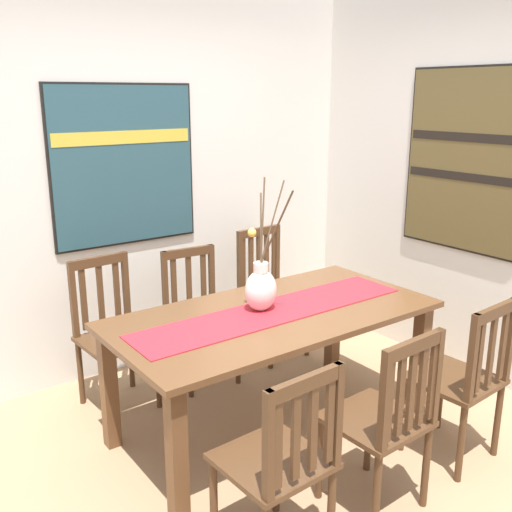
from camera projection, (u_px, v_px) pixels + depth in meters
ground_plane at (302, 488)px, 3.00m from camera, size 6.40×6.40×0.03m
wall_back at (132, 181)px, 4.08m from camera, size 6.40×0.12×2.70m
dining_table at (273, 328)px, 3.35m from camera, size 1.87×0.94×0.74m
table_runner at (273, 311)px, 3.32m from camera, size 1.72×0.36×0.01m
centerpiece_vase at (261, 287)px, 3.31m from camera, size 0.25×0.33×0.76m
chair_0 at (463, 378)px, 3.11m from camera, size 0.44×0.44×0.93m
chair_1 at (386, 418)px, 2.70m from camera, size 0.43×0.43×0.93m
chair_2 at (269, 290)px, 4.44m from camera, size 0.43×0.43×0.96m
chair_3 at (281, 460)px, 2.40m from camera, size 0.44×0.44×0.92m
chair_4 at (112, 332)px, 3.68m from camera, size 0.44×0.44×0.95m
chair_5 at (198, 313)px, 4.03m from camera, size 0.45×0.45×0.91m
painting_on_back_wall at (124, 165)px, 3.94m from camera, size 1.03×0.05×1.08m
painting_on_side_wall at (465, 161)px, 3.96m from camera, size 0.05×0.92×1.24m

